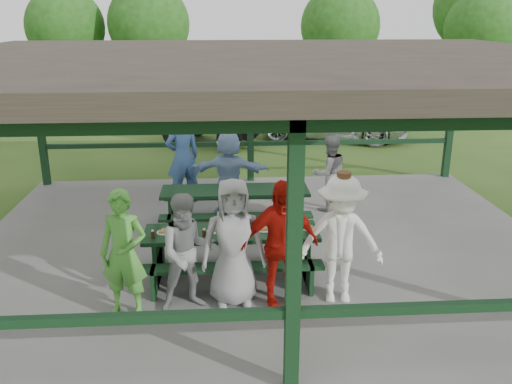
{
  "coord_description": "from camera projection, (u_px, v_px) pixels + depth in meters",
  "views": [
    {
      "loc": [
        -0.7,
        -8.66,
        3.94
      ],
      "look_at": [
        -0.14,
        -0.3,
        1.15
      ],
      "focal_mm": 38.0,
      "sensor_mm": 36.0,
      "label": 1
    }
  ],
  "objects": [
    {
      "name": "tree_far_right",
      "position": [
        479.0,
        8.0,
        23.4
      ],
      "size": [
        3.91,
        3.91,
        6.11
      ],
      "color": "#342114",
      "rests_on": "ground"
    },
    {
      "name": "tree_right",
      "position": [
        483.0,
        29.0,
        22.31
      ],
      "size": [
        3.14,
        3.14,
        4.9
      ],
      "color": "#342114",
      "rests_on": "ground"
    },
    {
      "name": "pavilion_structure",
      "position": [
        264.0,
        64.0,
        8.49
      ],
      "size": [
        10.6,
        8.6,
        3.24
      ],
      "color": "black",
      "rests_on": "concrete_slab"
    },
    {
      "name": "ground",
      "position": [
        263.0,
        249.0,
        9.49
      ],
      "size": [
        90.0,
        90.0,
        0.0
      ],
      "primitive_type": "plane",
      "color": "#2B4D18",
      "rests_on": "ground"
    },
    {
      "name": "spectator_blue",
      "position": [
        183.0,
        157.0,
        11.23
      ],
      "size": [
        0.85,
        0.72,
        1.98
      ],
      "primitive_type": "imported",
      "rotation": [
        0.0,
        0.0,
        3.54
      ],
      "color": "#3B5E9A",
      "rests_on": "concrete_slab"
    },
    {
      "name": "picnic_table_far",
      "position": [
        235.0,
        203.0,
        10.04
      ],
      "size": [
        2.7,
        1.39,
        0.75
      ],
      "color": "black",
      "rests_on": "concrete_slab"
    },
    {
      "name": "table_setting",
      "position": [
        237.0,
        228.0,
        8.08
      ],
      "size": [
        2.45,
        0.45,
        0.1
      ],
      "color": "white",
      "rests_on": "picnic_table_near"
    },
    {
      "name": "contestant_grey_mid",
      "position": [
        233.0,
        243.0,
        7.28
      ],
      "size": [
        0.92,
        0.63,
        1.79
      ],
      "primitive_type": "imported",
      "rotation": [
        0.0,
        0.0,
        0.08
      ],
      "color": "gray",
      "rests_on": "concrete_slab"
    },
    {
      "name": "spectator_lblue",
      "position": [
        229.0,
        173.0,
        10.65
      ],
      "size": [
        1.62,
        0.73,
        1.69
      ],
      "primitive_type": "imported",
      "rotation": [
        0.0,
        0.0,
        2.99
      ],
      "color": "#86A4CF",
      "rests_on": "concrete_slab"
    },
    {
      "name": "contestant_green",
      "position": [
        124.0,
        254.0,
        7.03
      ],
      "size": [
        0.7,
        0.52,
        1.73
      ],
      "primitive_type": "imported",
      "rotation": [
        0.0,
        0.0,
        -0.19
      ],
      "color": "#4B9B36",
      "rests_on": "concrete_slab"
    },
    {
      "name": "pickup_truck",
      "position": [
        335.0,
        118.0,
        17.7
      ],
      "size": [
        5.33,
        3.7,
        1.35
      ],
      "primitive_type": "imported",
      "rotation": [
        0.0,
        0.0,
        1.24
      ],
      "color": "silver",
      "rests_on": "ground"
    },
    {
      "name": "contestant_grey_left",
      "position": [
        188.0,
        253.0,
        7.17
      ],
      "size": [
        0.92,
        0.79,
        1.63
      ],
      "primitive_type": "imported",
      "rotation": [
        0.0,
        0.0,
        0.24
      ],
      "color": "gray",
      "rests_on": "concrete_slab"
    },
    {
      "name": "contestant_white_fedora",
      "position": [
        340.0,
        240.0,
        7.34
      ],
      "size": [
        1.25,
        0.82,
        1.87
      ],
      "rotation": [
        0.0,
        0.0,
        -0.13
      ],
      "color": "white",
      "rests_on": "concrete_slab"
    },
    {
      "name": "spectator_grey",
      "position": [
        329.0,
        173.0,
        10.86
      ],
      "size": [
        0.9,
        0.8,
        1.55
      ],
      "primitive_type": "imported",
      "rotation": [
        0.0,
        0.0,
        3.48
      ],
      "color": "#97989A",
      "rests_on": "concrete_slab"
    },
    {
      "name": "tree_far_left",
      "position": [
        65.0,
        27.0,
        22.2
      ],
      "size": [
        3.18,
        3.18,
        4.97
      ],
      "color": "#342114",
      "rests_on": "ground"
    },
    {
      "name": "farm_trailer",
      "position": [
        212.0,
        122.0,
        16.97
      ],
      "size": [
        3.88,
        2.64,
        1.38
      ],
      "rotation": [
        0.0,
        0.0,
        -0.42
      ],
      "color": "navy",
      "rests_on": "ground"
    },
    {
      "name": "picnic_table_near",
      "position": [
        232.0,
        248.0,
        8.14
      ],
      "size": [
        2.59,
        1.39,
        0.75
      ],
      "color": "black",
      "rests_on": "concrete_slab"
    },
    {
      "name": "tree_mid",
      "position": [
        340.0,
        26.0,
        22.09
      ],
      "size": [
        3.22,
        3.22,
        5.04
      ],
      "color": "#342114",
      "rests_on": "ground"
    },
    {
      "name": "contestant_red",
      "position": [
        280.0,
        244.0,
        7.22
      ],
      "size": [
        1.1,
        0.58,
        1.79
      ],
      "primitive_type": "imported",
      "rotation": [
        0.0,
        0.0,
        0.14
      ],
      "color": "#A61009",
      "rests_on": "concrete_slab"
    },
    {
      "name": "concrete_slab",
      "position": [
        263.0,
        246.0,
        9.47
      ],
      "size": [
        10.0,
        8.0,
        0.1
      ],
      "primitive_type": "cube",
      "color": "#63635E",
      "rests_on": "ground"
    },
    {
      "name": "tree_left",
      "position": [
        149.0,
        24.0,
        21.98
      ],
      "size": [
        3.31,
        3.31,
        5.16
      ],
      "color": "#342114",
      "rests_on": "ground"
    }
  ]
}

